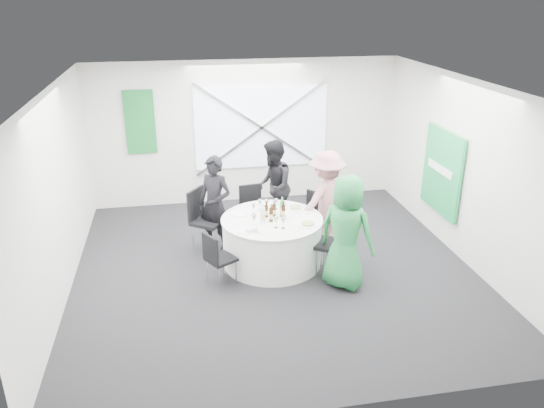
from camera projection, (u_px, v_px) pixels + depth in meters
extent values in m
plane|color=black|center=(274.00, 269.00, 8.18)|extent=(6.00, 6.00, 0.00)
plane|color=white|center=(275.00, 86.00, 7.13)|extent=(6.00, 6.00, 0.00)
plane|color=silver|center=(246.00, 132.00, 10.39)|extent=(6.00, 0.00, 6.00)
plane|color=silver|center=(335.00, 292.00, 4.92)|extent=(6.00, 0.00, 6.00)
plane|color=silver|center=(56.00, 197.00, 7.15)|extent=(0.00, 6.00, 6.00)
plane|color=silver|center=(465.00, 171.00, 8.16)|extent=(0.00, 6.00, 6.00)
cube|color=white|center=(261.00, 127.00, 10.36)|extent=(2.60, 0.03, 1.60)
cube|color=silver|center=(262.00, 128.00, 10.33)|extent=(2.63, 0.05, 1.84)
cube|color=silver|center=(262.00, 128.00, 10.33)|extent=(2.63, 0.05, 1.84)
cube|color=#146725|center=(140.00, 122.00, 9.89)|extent=(0.55, 0.04, 1.20)
cube|color=#1B994A|center=(442.00, 172.00, 8.77)|extent=(0.05, 1.20, 1.40)
cylinder|color=silver|center=(272.00, 242.00, 8.23)|extent=(1.52, 1.52, 0.74)
cylinder|color=silver|center=(272.00, 219.00, 8.08)|extent=(1.56, 1.56, 0.02)
cube|color=black|center=(254.00, 214.00, 9.06)|extent=(0.47, 0.47, 0.05)
cube|color=black|center=(250.00, 197.00, 9.14)|extent=(0.39, 0.09, 0.44)
cylinder|color=silver|center=(260.00, 221.00, 9.34)|extent=(0.02, 0.02, 0.42)
cylinder|color=silver|center=(242.00, 224.00, 9.24)|extent=(0.02, 0.02, 0.42)
cylinder|color=silver|center=(266.00, 229.00, 9.05)|extent=(0.02, 0.02, 0.42)
cylinder|color=silver|center=(247.00, 231.00, 8.95)|extent=(0.02, 0.02, 0.42)
cube|color=black|center=(208.00, 222.00, 8.61)|extent=(0.65, 0.65, 0.06)
cube|color=black|center=(196.00, 204.00, 8.59)|extent=(0.29, 0.39, 0.50)
cylinder|color=silver|center=(205.00, 230.00, 8.94)|extent=(0.02, 0.02, 0.48)
cylinder|color=silver|center=(193.00, 239.00, 8.62)|extent=(0.02, 0.02, 0.48)
cylinder|color=silver|center=(225.00, 234.00, 8.80)|extent=(0.02, 0.02, 0.48)
cylinder|color=silver|center=(213.00, 243.00, 8.48)|extent=(0.02, 0.02, 0.48)
cube|color=black|center=(309.00, 220.00, 8.86)|extent=(0.56, 0.56, 0.05)
cube|color=black|center=(316.00, 204.00, 8.90)|extent=(0.27, 0.32, 0.43)
cylinder|color=silver|center=(322.00, 232.00, 8.95)|extent=(0.02, 0.02, 0.41)
cylinder|color=silver|center=(307.00, 226.00, 9.15)|extent=(0.02, 0.02, 0.41)
cylinder|color=silver|center=(310.00, 238.00, 8.73)|extent=(0.02, 0.02, 0.41)
cylinder|color=silver|center=(295.00, 232.00, 8.93)|extent=(0.02, 0.02, 0.41)
cube|color=black|center=(332.00, 245.00, 7.87)|extent=(0.62, 0.62, 0.05)
cube|color=black|center=(347.00, 231.00, 7.70)|extent=(0.26, 0.39, 0.48)
cylinder|color=silver|center=(340.00, 267.00, 7.75)|extent=(0.02, 0.02, 0.46)
cylinder|color=silver|center=(346.00, 256.00, 8.06)|extent=(0.02, 0.02, 0.46)
cylinder|color=silver|center=(316.00, 263.00, 7.87)|extent=(0.02, 0.02, 0.46)
cylinder|color=silver|center=(323.00, 253.00, 8.18)|extent=(0.02, 0.02, 0.46)
cube|color=black|center=(221.00, 259.00, 7.63)|extent=(0.51, 0.51, 0.04)
cube|color=black|center=(210.00, 249.00, 7.44)|extent=(0.21, 0.32, 0.40)
cylinder|color=silver|center=(207.00, 271.00, 7.73)|extent=(0.02, 0.02, 0.38)
cylinder|color=silver|center=(219.00, 279.00, 7.51)|extent=(0.02, 0.02, 0.38)
cylinder|color=silver|center=(224.00, 265.00, 7.91)|extent=(0.02, 0.02, 0.38)
cylinder|color=silver|center=(236.00, 272.00, 7.70)|extent=(0.02, 0.02, 0.38)
imported|color=black|center=(215.00, 205.00, 8.49)|extent=(0.70, 0.66, 1.60)
imported|color=black|center=(273.00, 187.00, 9.19)|extent=(0.59, 0.87, 1.64)
imported|color=#B9777D|center=(326.00, 200.00, 8.60)|extent=(1.18, 0.88, 1.65)
imported|color=#238240|center=(346.00, 233.00, 7.43)|extent=(0.96, 0.95, 1.68)
cylinder|color=white|center=(265.00, 204.00, 8.61)|extent=(0.27, 0.27, 0.01)
cylinder|color=white|center=(240.00, 213.00, 8.26)|extent=(0.28, 0.28, 0.01)
cylinder|color=white|center=(295.00, 208.00, 8.43)|extent=(0.29, 0.29, 0.01)
cylinder|color=#889A53|center=(295.00, 207.00, 8.43)|extent=(0.19, 0.19, 0.02)
cylinder|color=white|center=(308.00, 225.00, 7.85)|extent=(0.29, 0.29, 0.01)
cylinder|color=#889A53|center=(308.00, 223.00, 7.85)|extent=(0.19, 0.19, 0.02)
cylinder|color=white|center=(246.00, 231.00, 7.66)|extent=(0.27, 0.27, 0.01)
cube|color=silver|center=(251.00, 229.00, 7.64)|extent=(0.19, 0.16, 0.04)
cylinder|color=#331B09|center=(266.00, 211.00, 8.10)|extent=(0.06, 0.06, 0.19)
cylinder|color=#331B09|center=(266.00, 204.00, 8.06)|extent=(0.02, 0.02, 0.06)
cylinder|color=#DBC274|center=(266.00, 212.00, 8.11)|extent=(0.06, 0.06, 0.07)
cylinder|color=#331B09|center=(274.00, 210.00, 8.13)|extent=(0.06, 0.06, 0.19)
cylinder|color=#331B09|center=(274.00, 203.00, 8.09)|extent=(0.02, 0.02, 0.06)
cylinder|color=#DBC274|center=(274.00, 212.00, 8.14)|extent=(0.06, 0.06, 0.07)
cylinder|color=#331B09|center=(283.00, 211.00, 8.07)|extent=(0.06, 0.06, 0.21)
cylinder|color=#331B09|center=(284.00, 203.00, 8.02)|extent=(0.02, 0.02, 0.06)
cylinder|color=#DBC274|center=(283.00, 213.00, 8.08)|extent=(0.06, 0.06, 0.07)
cylinder|color=#331B09|center=(271.00, 215.00, 7.94)|extent=(0.06, 0.06, 0.21)
cylinder|color=#331B09|center=(271.00, 207.00, 7.89)|extent=(0.02, 0.02, 0.06)
cylinder|color=#DBC274|center=(271.00, 216.00, 7.95)|extent=(0.06, 0.06, 0.07)
cylinder|color=#3C9D52|center=(282.00, 209.00, 8.11)|extent=(0.08, 0.08, 0.25)
cylinder|color=#3C9D52|center=(282.00, 199.00, 8.05)|extent=(0.03, 0.03, 0.06)
cylinder|color=#DBC274|center=(282.00, 210.00, 8.12)|extent=(0.08, 0.08, 0.09)
cylinder|color=silver|center=(263.00, 215.00, 7.92)|extent=(0.08, 0.08, 0.23)
cylinder|color=silver|center=(263.00, 206.00, 7.87)|extent=(0.03, 0.03, 0.06)
cylinder|color=#DBC274|center=(263.00, 216.00, 7.93)|extent=(0.08, 0.08, 0.08)
cylinder|color=white|center=(276.00, 209.00, 8.43)|extent=(0.06, 0.06, 0.00)
cylinder|color=white|center=(276.00, 206.00, 8.41)|extent=(0.01, 0.01, 0.10)
cone|color=white|center=(276.00, 201.00, 8.38)|extent=(0.07, 0.07, 0.08)
cylinder|color=white|center=(254.00, 226.00, 7.83)|extent=(0.06, 0.06, 0.00)
cylinder|color=white|center=(254.00, 222.00, 7.81)|extent=(0.01, 0.01, 0.10)
cone|color=white|center=(254.00, 218.00, 7.78)|extent=(0.07, 0.07, 0.08)
cylinder|color=white|center=(267.00, 210.00, 8.39)|extent=(0.06, 0.06, 0.00)
cylinder|color=white|center=(266.00, 207.00, 8.37)|extent=(0.01, 0.01, 0.10)
cone|color=white|center=(266.00, 202.00, 8.34)|extent=(0.07, 0.07, 0.08)
cylinder|color=white|center=(254.00, 213.00, 8.26)|extent=(0.06, 0.06, 0.00)
cylinder|color=white|center=(254.00, 210.00, 8.24)|extent=(0.01, 0.01, 0.10)
cone|color=white|center=(254.00, 206.00, 8.21)|extent=(0.07, 0.07, 0.08)
cylinder|color=white|center=(283.00, 228.00, 7.75)|extent=(0.06, 0.06, 0.00)
cylinder|color=white|center=(283.00, 225.00, 7.73)|extent=(0.01, 0.01, 0.10)
cone|color=white|center=(283.00, 220.00, 7.70)|extent=(0.07, 0.07, 0.08)
cylinder|color=white|center=(276.00, 227.00, 7.78)|extent=(0.06, 0.06, 0.00)
cylinder|color=white|center=(276.00, 224.00, 7.76)|extent=(0.01, 0.01, 0.10)
cone|color=white|center=(276.00, 219.00, 7.73)|extent=(0.07, 0.07, 0.08)
cylinder|color=white|center=(260.00, 210.00, 8.40)|extent=(0.06, 0.06, 0.00)
cylinder|color=white|center=(260.00, 207.00, 8.38)|extent=(0.01, 0.01, 0.10)
cone|color=white|center=(260.00, 202.00, 8.35)|extent=(0.07, 0.07, 0.08)
cube|color=silver|center=(238.00, 226.00, 7.81)|extent=(0.10, 0.13, 0.01)
cube|color=silver|center=(259.00, 234.00, 7.57)|extent=(0.12, 0.12, 0.01)
cube|color=silver|center=(299.00, 230.00, 7.69)|extent=(0.11, 0.13, 0.01)
cube|color=silver|center=(309.00, 223.00, 7.92)|extent=(0.12, 0.12, 0.01)
cube|color=silver|center=(278.00, 204.00, 8.60)|extent=(0.15, 0.02, 0.01)
cube|color=silver|center=(253.00, 206.00, 8.53)|extent=(0.15, 0.03, 0.01)
cube|color=silver|center=(241.00, 211.00, 8.35)|extent=(0.07, 0.14, 0.01)
cube|color=silver|center=(234.00, 218.00, 8.10)|extent=(0.09, 0.14, 0.01)
cube|color=silver|center=(306.00, 213.00, 8.27)|extent=(0.08, 0.14, 0.01)
cube|color=silver|center=(288.00, 206.00, 8.55)|extent=(0.10, 0.13, 0.01)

